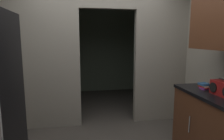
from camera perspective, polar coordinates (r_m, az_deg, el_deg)
kitchen_partition at (r=3.51m, az=-4.98°, el=7.25°), size 3.36×0.12×2.72m
adjoining_room_shell at (r=5.20m, az=-5.94°, el=6.72°), size 3.36×2.44×2.72m
book_stack at (r=2.90m, az=25.37°, el=-4.22°), size 0.14×0.17×0.08m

